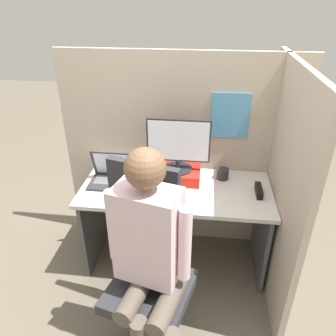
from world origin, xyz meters
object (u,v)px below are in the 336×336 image
(paper_box, at_px, (177,174))
(coffee_mug, at_px, (223,174))
(carrot_toy, at_px, (155,196))
(monitor, at_px, (178,144))
(laptop, at_px, (115,177))
(person, at_px, (149,254))
(stapler, at_px, (259,191))
(office_chair, at_px, (148,260))

(paper_box, relative_size, coffee_mug, 3.74)
(carrot_toy, relative_size, coffee_mug, 1.69)
(monitor, xyz_separation_m, carrot_toy, (-0.13, -0.29, -0.27))
(monitor, bearing_deg, laptop, -166.33)
(paper_box, relative_size, laptop, 0.91)
(laptop, distance_m, person, 0.91)
(paper_box, distance_m, person, 0.92)
(paper_box, xyz_separation_m, coffee_mug, (0.35, 0.05, -0.00))
(coffee_mug, bearing_deg, stapler, -36.46)
(stapler, bearing_deg, laptop, 178.35)
(office_chair, bearing_deg, carrot_toy, 92.78)
(carrot_toy, bearing_deg, person, -83.94)
(coffee_mug, bearing_deg, monitor, -172.79)
(office_chair, bearing_deg, stapler, 40.87)
(office_chair, xyz_separation_m, coffee_mug, (0.45, 0.80, 0.17))
(carrot_toy, xyz_separation_m, person, (0.07, -0.63, 0.07))
(paper_box, bearing_deg, monitor, 90.00)
(office_chair, bearing_deg, person, -75.33)
(carrot_toy, bearing_deg, laptop, 151.55)
(stapler, relative_size, coffee_mug, 1.85)
(paper_box, relative_size, person, 0.25)
(stapler, bearing_deg, coffee_mug, 143.54)
(paper_box, height_order, monitor, monitor)
(laptop, bearing_deg, stapler, -1.65)
(laptop, height_order, coffee_mug, laptop)
(laptop, xyz_separation_m, office_chair, (0.35, -0.64, -0.18))
(laptop, height_order, person, person)
(laptop, distance_m, stapler, 1.06)
(carrot_toy, xyz_separation_m, office_chair, (0.02, -0.46, -0.15))
(paper_box, bearing_deg, carrot_toy, -113.93)
(monitor, height_order, office_chair, monitor)
(monitor, bearing_deg, person, -93.81)
(person, bearing_deg, office_chair, 104.67)
(laptop, bearing_deg, office_chair, -61.04)
(stapler, xyz_separation_m, person, (-0.66, -0.78, 0.06))
(paper_box, distance_m, coffee_mug, 0.35)
(laptop, bearing_deg, coffee_mug, 10.93)
(person, bearing_deg, monitor, 86.19)
(person, xyz_separation_m, coffee_mug, (0.41, 0.97, -0.04))
(carrot_toy, bearing_deg, office_chair, -87.22)
(office_chair, bearing_deg, paper_box, 81.96)
(office_chair, bearing_deg, monitor, 81.98)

